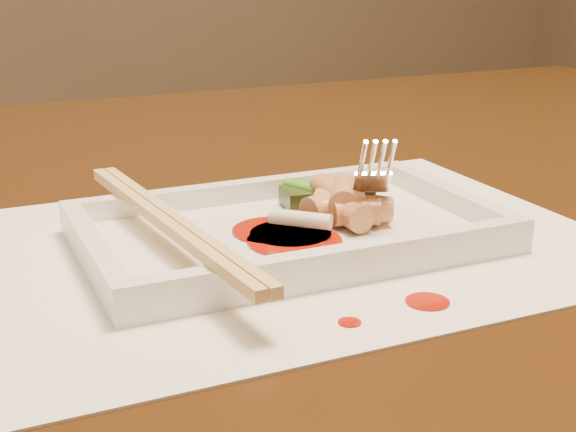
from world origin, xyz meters
name	(u,v)px	position (x,y,z in m)	size (l,w,h in m)	color
table	(282,294)	(0.00, 0.00, 0.65)	(1.40, 0.90, 0.75)	black
placemat	(288,244)	(-0.06, -0.14, 0.75)	(0.40, 0.30, 0.00)	white
sauce_splatter_a	(427,302)	(-0.03, -0.25, 0.75)	(0.02, 0.02, 0.00)	#A21304
sauce_splatter_b	(350,322)	(-0.08, -0.26, 0.75)	(0.01, 0.01, 0.00)	#A21304
plate_base	(288,237)	(-0.06, -0.14, 0.76)	(0.26, 0.16, 0.01)	white
plate_rim_far	(246,190)	(-0.06, -0.07, 0.77)	(0.26, 0.01, 0.01)	white
plate_rim_near	(342,259)	(-0.06, -0.21, 0.77)	(0.26, 0.01, 0.01)	white
plate_rim_left	(93,249)	(-0.18, -0.14, 0.77)	(0.01, 0.14, 0.01)	white
plate_rim_right	(450,197)	(0.07, -0.14, 0.77)	(0.01, 0.14, 0.01)	white
veg_piece	(310,197)	(-0.02, -0.10, 0.77)	(0.04, 0.03, 0.01)	black
scallion_white	(300,219)	(-0.05, -0.15, 0.77)	(0.01, 0.01, 0.04)	#EAEACC
scallion_green	(332,195)	(-0.01, -0.12, 0.77)	(0.01, 0.01, 0.09)	#3F9317
chopstick_a	(162,222)	(-0.14, -0.14, 0.78)	(0.01, 0.25, 0.01)	#DBB46D
chopstick_b	(175,220)	(-0.13, -0.14, 0.78)	(0.01, 0.25, 0.01)	#DBB46D
fork	(373,104)	(0.01, -0.12, 0.83)	(0.09, 0.10, 0.14)	silver
sauce_blob_0	(294,241)	(-0.06, -0.16, 0.76)	(0.06, 0.06, 0.00)	#A21304
sauce_blob_1	(274,230)	(-0.07, -0.14, 0.76)	(0.05, 0.05, 0.00)	#A21304
sauce_blob_2	(291,234)	(-0.06, -0.15, 0.76)	(0.05, 0.05, 0.00)	#A21304
rice_cake_0	(332,205)	(-0.02, -0.13, 0.77)	(0.02, 0.02, 0.04)	tan
rice_cake_1	(359,204)	(0.00, -0.14, 0.77)	(0.02, 0.02, 0.04)	tan
rice_cake_2	(337,194)	(-0.02, -0.13, 0.78)	(0.02, 0.02, 0.05)	tan
rice_cake_3	(349,211)	(-0.02, -0.15, 0.77)	(0.02, 0.02, 0.04)	tan
rice_cake_4	(361,211)	(-0.01, -0.15, 0.77)	(0.02, 0.02, 0.04)	tan
rice_cake_5	(343,196)	(-0.01, -0.13, 0.78)	(0.02, 0.02, 0.04)	tan
rice_cake_6	(346,206)	(-0.01, -0.14, 0.77)	(0.02, 0.02, 0.04)	tan
rice_cake_7	(344,210)	(-0.02, -0.14, 0.77)	(0.02, 0.02, 0.05)	tan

